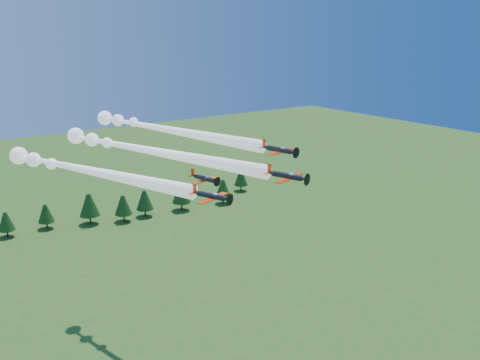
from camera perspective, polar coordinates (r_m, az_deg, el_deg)
plane_lead at (r=110.19m, az=-10.23°, el=3.23°), size 22.81×59.38×3.70m
plane_left at (r=106.47m, az=-16.53°, el=1.13°), size 23.06×52.42×3.70m
plane_right at (r=124.79m, az=-8.38°, el=5.46°), size 18.36×60.64×3.70m
plane_slot at (r=99.12m, az=-3.81°, el=0.17°), size 6.44×7.07×2.25m
treeline at (r=207.31m, az=-14.01°, el=-2.75°), size 174.81×20.70×11.86m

